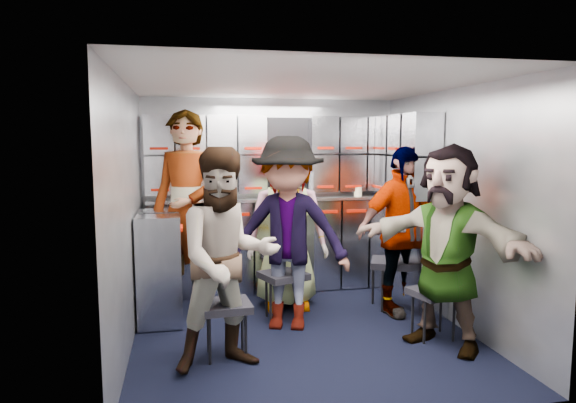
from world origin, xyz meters
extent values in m
plane|color=black|center=(0.00, 0.00, 0.00)|extent=(3.00, 3.00, 0.00)
cube|color=#8E939B|center=(0.00, 1.50, 1.05)|extent=(2.80, 0.04, 2.10)
cube|color=#8E939B|center=(-1.40, 0.00, 1.05)|extent=(0.04, 3.00, 2.10)
cube|color=#8E939B|center=(1.40, 0.00, 1.05)|extent=(0.04, 3.00, 2.10)
cube|color=silver|center=(0.00, 0.00, 2.10)|extent=(2.80, 3.00, 0.02)
cube|color=#9DA2AD|center=(0.00, 1.29, 0.49)|extent=(2.68, 0.38, 0.99)
cube|color=#9DA2AD|center=(-1.19, 0.56, 0.49)|extent=(0.38, 0.76, 0.99)
cube|color=#B4B7BC|center=(0.00, 1.29, 1.01)|extent=(2.68, 0.42, 0.03)
cube|color=#9DA2AD|center=(0.00, 1.35, 1.49)|extent=(2.68, 0.28, 0.82)
cube|color=#9DA2AD|center=(1.25, 0.70, 1.49)|extent=(0.28, 1.00, 0.82)
cube|color=#9DA2AD|center=(1.25, 0.60, 0.50)|extent=(0.28, 1.20, 1.00)
cube|color=#951003|center=(0.00, 1.09, 0.88)|extent=(2.60, 0.02, 0.03)
cube|color=black|center=(-0.67, -0.39, 0.40)|extent=(0.38, 0.37, 0.06)
cylinder|color=black|center=(-0.80, -0.51, 0.19)|extent=(0.02, 0.02, 0.38)
cylinder|color=black|center=(-0.54, -0.51, 0.19)|extent=(0.02, 0.02, 0.38)
cylinder|color=black|center=(-0.80, -0.28, 0.19)|extent=(0.02, 0.02, 0.38)
cylinder|color=black|center=(-0.54, -0.28, 0.19)|extent=(0.02, 0.02, 0.38)
cube|color=black|center=(-0.09, 0.32, 0.42)|extent=(0.48, 0.47, 0.06)
cylinder|color=black|center=(-0.23, 0.20, 0.20)|extent=(0.02, 0.02, 0.40)
cylinder|color=black|center=(0.05, 0.20, 0.20)|extent=(0.02, 0.02, 0.40)
cylinder|color=black|center=(-0.23, 0.44, 0.20)|extent=(0.02, 0.02, 0.40)
cylinder|color=black|center=(0.05, 0.44, 0.20)|extent=(0.02, 0.02, 0.40)
cube|color=black|center=(0.02, 0.88, 0.40)|extent=(0.41, 0.39, 0.06)
cylinder|color=black|center=(-0.11, 0.77, 0.19)|extent=(0.02, 0.02, 0.39)
cylinder|color=black|center=(0.16, 0.77, 0.19)|extent=(0.02, 0.02, 0.39)
cylinder|color=black|center=(-0.11, 1.00, 0.19)|extent=(0.02, 0.02, 0.39)
cylinder|color=black|center=(0.16, 1.00, 0.19)|extent=(0.02, 0.02, 0.39)
cube|color=black|center=(1.03, 0.46, 0.44)|extent=(0.52, 0.51, 0.06)
cylinder|color=black|center=(0.88, 0.34, 0.21)|extent=(0.03, 0.03, 0.42)
cylinder|color=black|center=(1.18, 0.34, 0.21)|extent=(0.03, 0.03, 0.42)
cylinder|color=black|center=(0.88, 0.59, 0.21)|extent=(0.03, 0.03, 0.42)
cylinder|color=black|center=(1.18, 0.59, 0.21)|extent=(0.03, 0.03, 0.42)
cube|color=black|center=(1.05, -0.35, 0.39)|extent=(0.43, 0.41, 0.06)
cylinder|color=black|center=(0.92, -0.46, 0.18)|extent=(0.02, 0.02, 0.37)
cylinder|color=black|center=(1.18, -0.46, 0.18)|extent=(0.02, 0.02, 0.37)
cylinder|color=black|center=(0.92, -0.24, 0.18)|extent=(0.02, 0.02, 0.37)
cylinder|color=black|center=(1.18, -0.24, 0.18)|extent=(0.02, 0.02, 0.37)
imported|color=black|center=(-0.94, 0.71, 0.96)|extent=(0.84, 0.73, 1.93)
imported|color=black|center=(-0.67, -0.57, 0.80)|extent=(0.88, 0.74, 1.60)
imported|color=black|center=(-0.09, 0.14, 0.84)|extent=(1.23, 0.95, 1.68)
imported|color=black|center=(0.02, 0.70, 0.81)|extent=(0.83, 0.57, 1.62)
imported|color=black|center=(1.03, 0.28, 0.79)|extent=(1.00, 0.60, 1.59)
imported|color=black|center=(1.05, -0.53, 0.81)|extent=(1.25, 1.51, 1.62)
cylinder|color=white|center=(-0.99, 1.24, 1.15)|extent=(0.07, 0.07, 0.25)
cylinder|color=white|center=(0.18, 1.24, 1.17)|extent=(0.06, 0.06, 0.28)
cylinder|color=white|center=(0.41, 1.24, 1.17)|extent=(0.06, 0.06, 0.28)
cylinder|color=beige|center=(-0.47, 1.23, 1.08)|extent=(0.08, 0.08, 0.11)
cylinder|color=beige|center=(0.93, 1.23, 1.08)|extent=(0.09, 0.09, 0.10)
camera|label=1|loc=(-0.97, -4.16, 1.64)|focal=32.00mm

